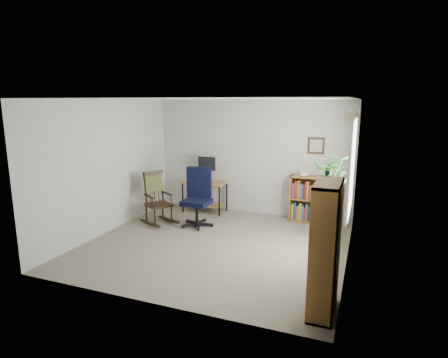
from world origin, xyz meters
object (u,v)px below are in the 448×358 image
at_px(office_chair, 197,198).
at_px(rocking_chair, 158,198).
at_px(desk, 205,197).
at_px(low_bookshelf, 312,199).
at_px(tall_bookshelf, 325,249).

distance_m(office_chair, rocking_chair, 0.78).
height_order(desk, low_bookshelf, low_bookshelf).
xyz_separation_m(rocking_chair, low_bookshelf, (2.79, 1.18, -0.06)).
height_order(desk, office_chair, office_chair).
distance_m(desk, tall_bookshelf, 4.28).
distance_m(low_bookshelf, tall_bookshelf, 3.33).
height_order(rocking_chair, tall_bookshelf, tall_bookshelf).
xyz_separation_m(low_bookshelf, tall_bookshelf, (0.59, -3.26, 0.30)).
bearing_deg(rocking_chair, desk, 6.51).
bearing_deg(tall_bookshelf, desk, 132.40).
relative_size(rocking_chair, low_bookshelf, 1.13).
height_order(office_chair, rocking_chair, office_chair).
relative_size(rocking_chair, tall_bookshelf, 0.69).
relative_size(office_chair, tall_bookshelf, 0.75).
distance_m(desk, rocking_chair, 1.19).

